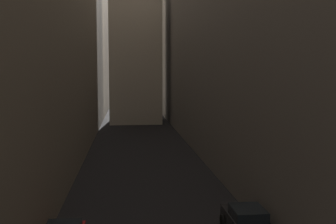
# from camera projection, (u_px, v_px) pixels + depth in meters

# --- Properties ---
(ground_plane) EXTENTS (264.00, 264.00, 0.00)m
(ground_plane) POSITION_uv_depth(u_px,v_px,m) (141.00, 151.00, 42.86)
(ground_plane) COLOR black
(building_block_left) EXTENTS (15.31, 108.00, 25.61)m
(building_block_left) POSITION_uv_depth(u_px,v_px,m) (13.00, 28.00, 42.28)
(building_block_left) COLOR #756B5B
(building_block_left) RESTS_ON ground
(building_block_right) EXTENTS (13.81, 108.00, 24.93)m
(building_block_right) POSITION_uv_depth(u_px,v_px,m) (252.00, 34.00, 44.92)
(building_block_right) COLOR slate
(building_block_right) RESTS_ON ground
(parked_car_right_far) EXTENTS (1.93, 4.18, 1.53)m
(parked_car_right_far) POSITION_uv_depth(u_px,v_px,m) (247.00, 221.00, 20.26)
(parked_car_right_far) COLOR black
(parked_car_right_far) RESTS_ON ground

